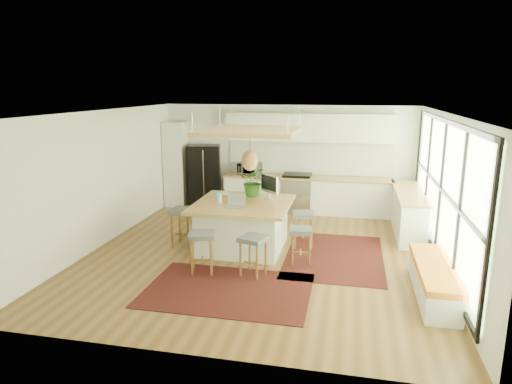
% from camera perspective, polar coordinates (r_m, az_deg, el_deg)
% --- Properties ---
extents(floor, '(7.00, 7.00, 0.00)m').
position_cam_1_polar(floor, '(8.80, 0.60, -7.78)').
color(floor, brown).
rests_on(floor, ground).
extents(ceiling, '(7.00, 7.00, 0.00)m').
position_cam_1_polar(ceiling, '(8.24, 0.64, 10.06)').
color(ceiling, white).
rests_on(ceiling, ground).
extents(wall_back, '(6.50, 0.00, 6.50)m').
position_cam_1_polar(wall_back, '(11.81, 4.01, 4.36)').
color(wall_back, white).
rests_on(wall_back, ground).
extents(wall_front, '(6.50, 0.00, 6.50)m').
position_cam_1_polar(wall_front, '(5.16, -7.19, -7.25)').
color(wall_front, white).
rests_on(wall_front, ground).
extents(wall_left, '(0.00, 7.00, 7.00)m').
position_cam_1_polar(wall_left, '(9.59, -18.78, 1.66)').
color(wall_left, white).
rests_on(wall_left, ground).
extents(wall_right, '(0.00, 7.00, 7.00)m').
position_cam_1_polar(wall_right, '(8.41, 22.86, -0.21)').
color(wall_right, white).
rests_on(wall_right, ground).
extents(window_wall, '(0.10, 6.20, 2.60)m').
position_cam_1_polar(window_wall, '(8.40, 22.69, 0.13)').
color(window_wall, black).
rests_on(window_wall, wall_right).
extents(pantry, '(0.55, 0.60, 2.25)m').
position_cam_1_polar(pantry, '(12.31, -9.98, 3.49)').
color(pantry, white).
rests_on(pantry, floor).
extents(back_counter_base, '(4.20, 0.60, 0.88)m').
position_cam_1_polar(back_counter_base, '(11.61, 6.40, -0.42)').
color(back_counter_base, white).
rests_on(back_counter_base, floor).
extents(back_counter_top, '(4.24, 0.64, 0.05)m').
position_cam_1_polar(back_counter_top, '(11.51, 6.46, 1.81)').
color(back_counter_top, '#AF823E').
rests_on(back_counter_top, back_counter_base).
extents(backsplash, '(4.20, 0.02, 0.80)m').
position_cam_1_polar(backsplash, '(11.73, 6.66, 4.24)').
color(backsplash, white).
rests_on(backsplash, wall_back).
extents(upper_cabinets, '(4.20, 0.34, 0.70)m').
position_cam_1_polar(upper_cabinets, '(11.48, 6.69, 8.07)').
color(upper_cabinets, white).
rests_on(upper_cabinets, wall_back).
extents(range, '(0.76, 0.62, 1.00)m').
position_cam_1_polar(range, '(11.62, 5.18, -0.07)').
color(range, '#A5A5AA').
rests_on(range, floor).
extents(right_counter_base, '(0.60, 2.50, 0.88)m').
position_cam_1_polar(right_counter_base, '(10.50, 18.77, -2.51)').
color(right_counter_base, white).
rests_on(right_counter_base, floor).
extents(right_counter_top, '(0.64, 2.54, 0.05)m').
position_cam_1_polar(right_counter_top, '(10.39, 18.95, -0.06)').
color(right_counter_top, '#AF823E').
rests_on(right_counter_top, right_counter_base).
extents(window_bench, '(0.52, 2.00, 0.50)m').
position_cam_1_polar(window_bench, '(7.56, 21.49, -10.31)').
color(window_bench, white).
rests_on(window_bench, floor).
extents(ceiling_panel, '(1.86, 1.86, 0.80)m').
position_cam_1_polar(ceiling_panel, '(8.75, -0.78, 5.96)').
color(ceiling_panel, '#AF823E').
rests_on(ceiling_panel, ceiling).
extents(rug_near, '(2.60, 1.80, 0.01)m').
position_cam_1_polar(rug_near, '(7.33, -3.59, -12.23)').
color(rug_near, black).
rests_on(rug_near, floor).
extents(rug_right, '(1.80, 2.60, 0.01)m').
position_cam_1_polar(rug_right, '(8.79, 9.87, -7.97)').
color(rug_right, black).
rests_on(rug_right, floor).
extents(fridge, '(0.95, 0.82, 1.66)m').
position_cam_1_polar(fridge, '(12.10, -6.50, 2.47)').
color(fridge, black).
rests_on(fridge, floor).
extents(island, '(1.85, 1.85, 0.93)m').
position_cam_1_polar(island, '(8.97, -1.67, -4.23)').
color(island, '#AF823E').
rests_on(island, floor).
extents(stool_near_left, '(0.53, 0.53, 0.72)m').
position_cam_1_polar(stool_near_left, '(7.89, -6.86, -7.64)').
color(stool_near_left, '#4B4F53').
rests_on(stool_near_left, floor).
extents(stool_near_right, '(0.51, 0.51, 0.70)m').
position_cam_1_polar(stool_near_right, '(7.71, -0.36, -8.04)').
color(stool_near_right, '#4B4F53').
rests_on(stool_near_right, floor).
extents(stool_right_front, '(0.44, 0.44, 0.67)m').
position_cam_1_polar(stool_right_front, '(8.27, 5.68, -6.64)').
color(stool_right_front, '#4B4F53').
rests_on(stool_right_front, floor).
extents(stool_right_back, '(0.48, 0.48, 0.71)m').
position_cam_1_polar(stool_right_back, '(9.11, 5.96, -4.75)').
color(stool_right_back, '#4B4F53').
rests_on(stool_right_back, floor).
extents(stool_left_side, '(0.49, 0.49, 0.77)m').
position_cam_1_polar(stool_left_side, '(9.23, -9.12, -4.61)').
color(stool_left_side, '#4B4F53').
rests_on(stool_left_side, floor).
extents(laptop, '(0.38, 0.40, 0.26)m').
position_cam_1_polar(laptop, '(8.48, -2.71, -1.16)').
color(laptop, '#A5A5AA').
rests_on(laptop, island).
extents(monitor, '(0.53, 0.51, 0.50)m').
position_cam_1_polar(monitor, '(9.09, 1.68, 0.73)').
color(monitor, '#A5A5AA').
rests_on(monitor, island).
extents(microwave, '(0.60, 0.41, 0.38)m').
position_cam_1_polar(microwave, '(11.70, -0.83, 3.13)').
color(microwave, '#A5A5AA').
rests_on(microwave, back_counter_top).
extents(island_plant, '(0.61, 0.66, 0.48)m').
position_cam_1_polar(island_plant, '(9.35, -0.33, 0.96)').
color(island_plant, '#1E4C19').
rests_on(island_plant, island).
extents(island_bowl, '(0.25, 0.25, 0.05)m').
position_cam_1_polar(island_bowl, '(9.44, -3.82, -0.28)').
color(island_bowl, silver).
rests_on(island_bowl, island).
extents(island_bottle_0, '(0.07, 0.07, 0.19)m').
position_cam_1_polar(island_bottle_0, '(9.06, -4.92, -0.43)').
color(island_bottle_0, '#34BAD2').
rests_on(island_bottle_0, island).
extents(island_bottle_1, '(0.07, 0.07, 0.19)m').
position_cam_1_polar(island_bottle_1, '(8.78, -4.46, -0.85)').
color(island_bottle_1, white).
rests_on(island_bottle_1, island).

